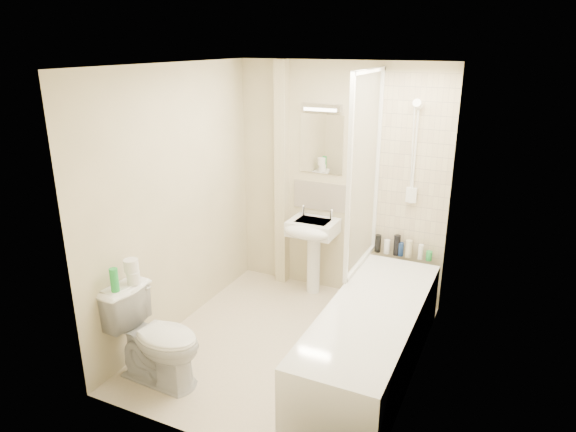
% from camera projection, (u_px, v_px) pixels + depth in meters
% --- Properties ---
extents(floor, '(2.50, 2.50, 0.00)m').
position_uv_depth(floor, '(287.00, 346.00, 4.55)').
color(floor, beige).
rests_on(floor, ground).
extents(wall_back, '(2.20, 0.02, 2.40)m').
position_uv_depth(wall_back, '(339.00, 182.00, 5.23)').
color(wall_back, beige).
rests_on(wall_back, ground).
extents(wall_left, '(0.02, 2.50, 2.40)m').
position_uv_depth(wall_left, '(176.00, 202.00, 4.60)').
color(wall_left, beige).
rests_on(wall_left, ground).
extents(wall_right, '(0.02, 2.50, 2.40)m').
position_uv_depth(wall_right, '(424.00, 240.00, 3.72)').
color(wall_right, beige).
rests_on(wall_right, ground).
extents(ceiling, '(2.20, 2.50, 0.02)m').
position_uv_depth(ceiling, '(287.00, 65.00, 3.77)').
color(ceiling, white).
rests_on(ceiling, wall_back).
extents(tile_back, '(0.70, 0.01, 1.75)m').
position_uv_depth(tile_back, '(414.00, 168.00, 4.85)').
color(tile_back, beige).
rests_on(tile_back, wall_back).
extents(tile_right, '(0.01, 2.10, 1.75)m').
position_uv_depth(tile_right, '(425.00, 210.00, 3.66)').
color(tile_right, beige).
rests_on(tile_right, wall_right).
extents(pipe_boxing, '(0.12, 0.12, 2.40)m').
position_uv_depth(pipe_boxing, '(282.00, 177.00, 5.43)').
color(pipe_boxing, beige).
rests_on(pipe_boxing, ground).
extents(splashback, '(0.60, 0.02, 0.30)m').
position_uv_depth(splashback, '(320.00, 196.00, 5.36)').
color(splashback, beige).
rests_on(splashback, wall_back).
extents(mirror, '(0.46, 0.01, 0.60)m').
position_uv_depth(mirror, '(321.00, 144.00, 5.18)').
color(mirror, white).
rests_on(mirror, wall_back).
extents(strip_light, '(0.42, 0.07, 0.07)m').
position_uv_depth(strip_light, '(321.00, 107.00, 5.04)').
color(strip_light, silver).
rests_on(strip_light, wall_back).
extents(bathtub, '(0.70, 2.10, 0.55)m').
position_uv_depth(bathtub, '(371.00, 337.00, 4.17)').
color(bathtub, white).
rests_on(bathtub, ground).
extents(shower_screen, '(0.04, 0.92, 1.80)m').
position_uv_depth(shower_screen, '(365.00, 172.00, 4.60)').
color(shower_screen, white).
rests_on(shower_screen, bathtub).
extents(shower_fixture, '(0.10, 0.16, 0.99)m').
position_uv_depth(shower_fixture, '(414.00, 157.00, 4.77)').
color(shower_fixture, white).
rests_on(shower_fixture, wall_back).
extents(pedestal_sink, '(0.48, 0.46, 0.94)m').
position_uv_depth(pedestal_sink, '(312.00, 236.00, 5.28)').
color(pedestal_sink, white).
rests_on(pedestal_sink, ground).
extents(bottle_black_a, '(0.06, 0.06, 0.18)m').
position_uv_depth(bottle_black_a, '(378.00, 243.00, 5.15)').
color(bottle_black_a, black).
rests_on(bottle_black_a, bathtub).
extents(bottle_white_a, '(0.06, 0.06, 0.14)m').
position_uv_depth(bottle_white_a, '(387.00, 247.00, 5.12)').
color(bottle_white_a, white).
rests_on(bottle_white_a, bathtub).
extents(bottle_black_b, '(0.06, 0.06, 0.21)m').
position_uv_depth(bottle_black_b, '(397.00, 245.00, 5.07)').
color(bottle_black_b, black).
rests_on(bottle_black_b, bathtub).
extents(bottle_blue, '(0.06, 0.06, 0.14)m').
position_uv_depth(bottle_blue, '(401.00, 249.00, 5.06)').
color(bottle_blue, navy).
rests_on(bottle_blue, bathtub).
extents(bottle_cream, '(0.06, 0.06, 0.17)m').
position_uv_depth(bottle_cream, '(409.00, 249.00, 5.03)').
color(bottle_cream, beige).
rests_on(bottle_cream, bathtub).
extents(bottle_white_b, '(0.05, 0.05, 0.15)m').
position_uv_depth(bottle_white_b, '(421.00, 252.00, 4.98)').
color(bottle_white_b, white).
rests_on(bottle_white_b, bathtub).
extents(bottle_green, '(0.06, 0.06, 0.09)m').
position_uv_depth(bottle_green, '(429.00, 256.00, 4.96)').
color(bottle_green, green).
rests_on(bottle_green, bathtub).
extents(toilet, '(0.50, 0.80, 0.77)m').
position_uv_depth(toilet, '(157.00, 337.00, 3.99)').
color(toilet, white).
rests_on(toilet, ground).
extents(toilet_roll_lower, '(0.10, 0.10, 0.10)m').
position_uv_depth(toilet_roll_lower, '(133.00, 278.00, 4.00)').
color(toilet_roll_lower, white).
rests_on(toilet_roll_lower, toilet).
extents(toilet_roll_upper, '(0.11, 0.11, 0.10)m').
position_uv_depth(toilet_roll_upper, '(131.00, 266.00, 3.98)').
color(toilet_roll_upper, white).
rests_on(toilet_roll_upper, toilet_roll_lower).
extents(green_bottle, '(0.06, 0.06, 0.19)m').
position_uv_depth(green_bottle, '(114.00, 280.00, 3.86)').
color(green_bottle, green).
rests_on(green_bottle, toilet).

